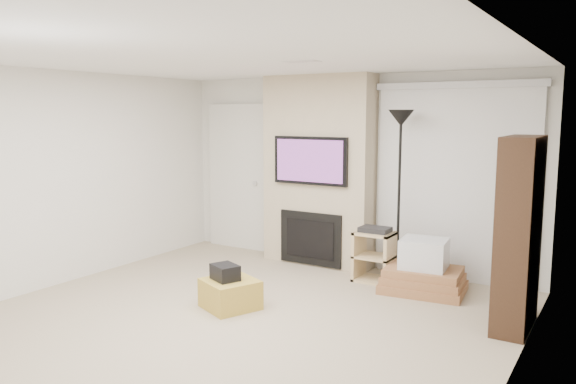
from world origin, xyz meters
The scene contains 15 objects.
floor centered at (0.00, 0.00, 0.00)m, with size 5.00×5.50×0.00m, color tan.
ceiling centered at (0.00, 0.00, 2.50)m, with size 5.00×5.50×0.00m, color white.
wall_back centered at (0.00, 2.75, 1.25)m, with size 5.00×2.50×0.00m, color silver.
wall_left centered at (-2.50, 0.00, 1.25)m, with size 5.50×2.50×0.00m, color silver.
wall_right centered at (2.50, 0.00, 1.25)m, with size 5.50×2.50×0.00m, color silver.
hvac_vent centered at (0.40, 0.80, 2.50)m, with size 0.35×0.18×0.01m, color silver.
ottoman centered at (-0.26, 0.49, 0.15)m, with size 0.50×0.50×0.30m, color gold.
black_bag centered at (-0.31, 0.46, 0.38)m, with size 0.28×0.22×0.16m, color black.
fireplace_wall centered at (-0.35, 2.54, 1.24)m, with size 1.50×0.47×2.50m.
entry_door centered at (-1.80, 2.71, 1.05)m, with size 1.02×0.11×2.14m.
vertical_blinds centered at (1.40, 2.70, 1.27)m, with size 1.98×0.10×2.37m.
floor_lamp centered at (0.86, 2.32, 1.61)m, with size 0.30×0.30×2.05m.
av_stand centered at (0.63, 2.16, 0.35)m, with size 0.45×0.38×0.66m.
box_stack centered at (1.27, 2.06, 0.23)m, with size 0.97×0.78×0.61m.
bookshelf centered at (2.34, 1.46, 0.90)m, with size 0.30×0.80×1.80m.
Camera 1 is at (3.18, -3.97, 1.99)m, focal length 35.00 mm.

